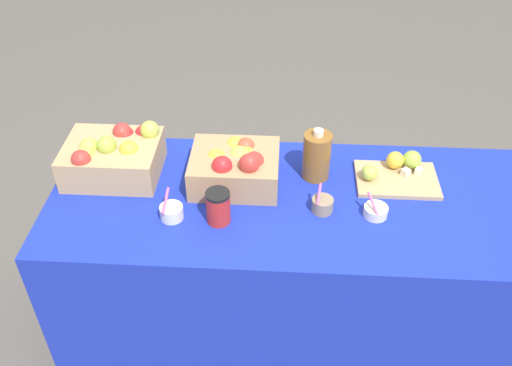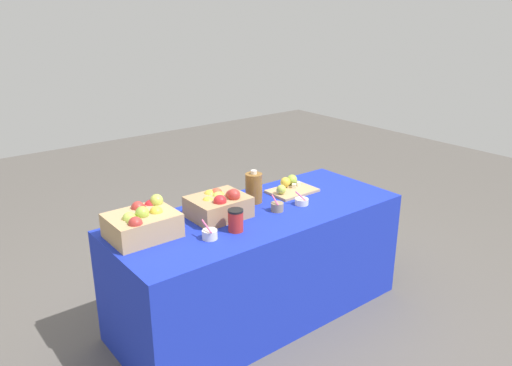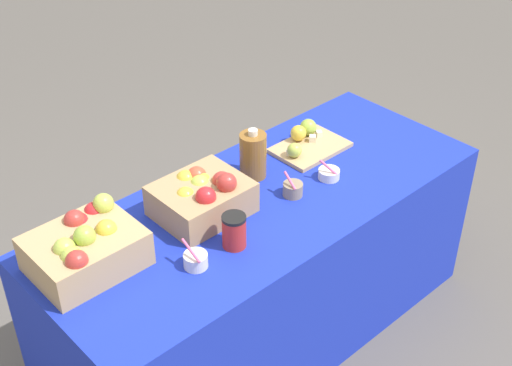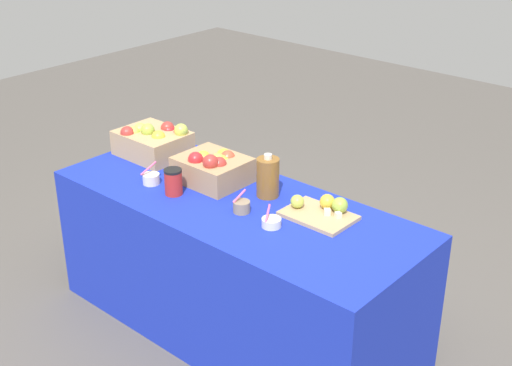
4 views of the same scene
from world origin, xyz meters
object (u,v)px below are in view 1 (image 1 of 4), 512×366
(apple_crate_middle, at_px, (236,166))
(cutting_board_front, at_px, (396,172))
(sample_bowl_near, at_px, (171,212))
(coffee_cup, at_px, (218,207))
(sample_bowl_mid, at_px, (322,205))
(sample_bowl_far, at_px, (376,211))
(cider_jug, at_px, (317,156))
(apple_crate_left, at_px, (114,156))

(apple_crate_middle, bearing_deg, cutting_board_front, 5.33)
(apple_crate_middle, xyz_separation_m, cutting_board_front, (0.64, 0.06, -0.05))
(sample_bowl_near, distance_m, coffee_cup, 0.18)
(sample_bowl_mid, relative_size, sample_bowl_far, 1.09)
(sample_bowl_mid, bearing_deg, apple_crate_middle, 155.09)
(cider_jug, bearing_deg, cutting_board_front, 0.59)
(apple_crate_left, relative_size, sample_bowl_far, 3.94)
(cider_jug, bearing_deg, coffee_cup, -140.98)
(cutting_board_front, height_order, sample_bowl_far, same)
(apple_crate_middle, xyz_separation_m, cider_jug, (0.32, 0.06, 0.02))
(sample_bowl_near, xyz_separation_m, sample_bowl_far, (0.75, 0.06, -0.01))
(apple_crate_middle, relative_size, cider_jug, 1.56)
(cider_jug, bearing_deg, sample_bowl_mid, -84.54)
(sample_bowl_near, bearing_deg, cutting_board_front, 18.64)
(sample_bowl_near, relative_size, sample_bowl_far, 1.11)
(apple_crate_middle, bearing_deg, apple_crate_left, 176.38)
(cider_jug, bearing_deg, sample_bowl_near, -151.88)
(sample_bowl_far, xyz_separation_m, coffee_cup, (-0.57, -0.06, 0.04))
(sample_bowl_near, xyz_separation_m, sample_bowl_mid, (0.55, 0.07, 0.00))
(sample_bowl_near, relative_size, cider_jug, 0.48)
(apple_crate_middle, height_order, sample_bowl_near, apple_crate_middle)
(apple_crate_middle, bearing_deg, cider_jug, 10.08)
(apple_crate_left, distance_m, cider_jug, 0.81)
(sample_bowl_mid, distance_m, sample_bowl_far, 0.20)
(apple_crate_left, height_order, apple_crate_middle, apple_crate_left)
(apple_crate_middle, xyz_separation_m, sample_bowl_far, (0.53, -0.17, -0.06))
(cutting_board_front, height_order, sample_bowl_mid, sample_bowl_mid)
(apple_crate_left, relative_size, cider_jug, 1.69)
(apple_crate_left, bearing_deg, apple_crate_middle, -3.62)
(apple_crate_left, relative_size, sample_bowl_mid, 3.61)
(sample_bowl_near, height_order, sample_bowl_far, sample_bowl_near)
(sample_bowl_near, xyz_separation_m, cider_jug, (0.53, 0.28, 0.07))
(apple_crate_middle, distance_m, sample_bowl_mid, 0.37)
(cutting_board_front, bearing_deg, cider_jug, -179.41)
(apple_crate_middle, relative_size, coffee_cup, 2.60)
(cutting_board_front, bearing_deg, coffee_cup, -156.63)
(apple_crate_left, bearing_deg, coffee_cup, -30.60)
(cutting_board_front, relative_size, sample_bowl_near, 3.09)
(sample_bowl_mid, bearing_deg, sample_bowl_near, -172.52)
(apple_crate_middle, distance_m, cutting_board_front, 0.64)
(apple_crate_left, xyz_separation_m, sample_bowl_mid, (0.83, -0.19, -0.05))
(apple_crate_middle, height_order, sample_bowl_far, apple_crate_middle)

